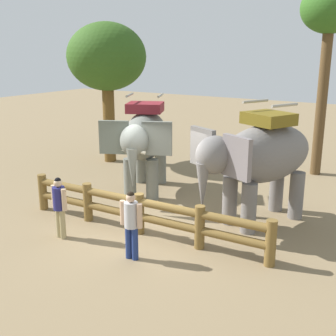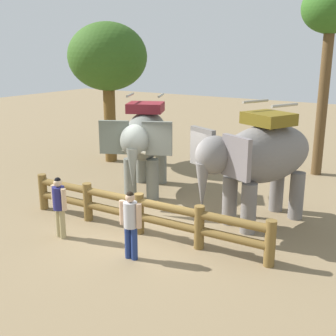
% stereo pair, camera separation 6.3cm
% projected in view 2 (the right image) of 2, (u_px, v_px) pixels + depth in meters
% --- Properties ---
extents(ground_plane, '(60.00, 60.00, 0.00)m').
position_uv_depth(ground_plane, '(145.00, 230.00, 11.14)').
color(ground_plane, '#826D4D').
extents(log_fence, '(6.97, 0.45, 1.05)m').
position_uv_depth(log_fence, '(139.00, 211.00, 10.78)').
color(log_fence, brown).
rests_on(log_fence, ground).
extents(elephant_near_left, '(2.82, 3.73, 3.16)m').
position_uv_depth(elephant_near_left, '(145.00, 139.00, 13.57)').
color(elephant_near_left, slate).
rests_on(elephant_near_left, ground).
extents(elephant_center, '(2.88, 3.82, 3.23)m').
position_uv_depth(elephant_center, '(259.00, 157.00, 11.12)').
color(elephant_center, slate).
rests_on(elephant_center, ground).
extents(tourist_woman_in_black, '(0.56, 0.32, 1.58)m').
position_uv_depth(tourist_woman_in_black, '(131.00, 220.00, 9.36)').
color(tourist_woman_in_black, navy).
rests_on(tourist_woman_in_black, ground).
extents(tourist_man_in_blue, '(0.54, 0.35, 1.55)m').
position_uv_depth(tourist_man_in_blue, '(59.00, 203.00, 10.45)').
color(tourist_man_in_blue, tan).
rests_on(tourist_man_in_blue, ground).
extents(tree_far_left, '(3.11, 3.11, 5.55)m').
position_uv_depth(tree_far_left, '(108.00, 58.00, 16.89)').
color(tree_far_left, brown).
rests_on(tree_far_left, ground).
extents(tree_back_center, '(2.01, 2.01, 6.72)m').
position_uv_depth(tree_back_center, '(331.00, 17.00, 14.61)').
color(tree_back_center, brown).
rests_on(tree_back_center, ground).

